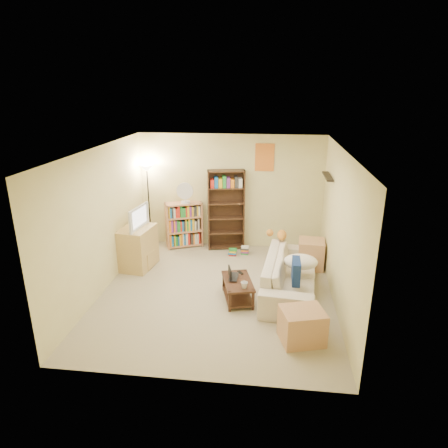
# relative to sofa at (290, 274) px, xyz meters

# --- Properties ---
(room) EXTENTS (4.50, 4.54, 2.52)m
(room) POSITION_rel_sofa_xyz_m (-1.27, -0.21, 1.30)
(room) COLOR tan
(room) RESTS_ON ground
(sofa) EXTENTS (2.38, 1.32, 0.64)m
(sofa) POSITION_rel_sofa_xyz_m (0.00, 0.00, 0.00)
(sofa) COLOR beige
(sofa) RESTS_ON ground
(navy_pillow) EXTENTS (0.13, 0.42, 0.38)m
(navy_pillow) POSITION_rel_sofa_xyz_m (0.06, -0.48, 0.29)
(navy_pillow) COLOR navy
(navy_pillow) RESTS_ON sofa
(cream_blanket) EXTENTS (0.59, 0.42, 0.25)m
(cream_blanket) POSITION_rel_sofa_xyz_m (0.16, 0.04, 0.23)
(cream_blanket) COLOR white
(cream_blanket) RESTS_ON sofa
(tabby_cat) EXTENTS (0.51, 0.22, 0.17)m
(tabby_cat) POSITION_rel_sofa_xyz_m (-0.20, 0.87, 0.41)
(tabby_cat) COLOR orange
(tabby_cat) RESTS_ON sofa
(coffee_table) EXTENTS (0.64, 0.90, 0.36)m
(coffee_table) POSITION_rel_sofa_xyz_m (-0.89, -0.42, -0.10)
(coffee_table) COLOR #402518
(coffee_table) RESTS_ON ground
(laptop) EXTENTS (0.36, 0.24, 0.03)m
(laptop) POSITION_rel_sofa_xyz_m (-0.92, -0.34, 0.05)
(laptop) COLOR black
(laptop) RESTS_ON coffee_table
(laptop_screen) EXTENTS (0.08, 0.26, 0.18)m
(laptop_screen) POSITION_rel_sofa_xyz_m (-1.03, -0.37, 0.15)
(laptop_screen) COLOR white
(laptop_screen) RESTS_ON laptop
(mug) EXTENTS (0.15, 0.15, 0.11)m
(mug) POSITION_rel_sofa_xyz_m (-0.76, -0.68, 0.09)
(mug) COLOR silver
(mug) RESTS_ON coffee_table
(tv_remote) EXTENTS (0.11, 0.15, 0.02)m
(tv_remote) POSITION_rel_sofa_xyz_m (-0.87, -0.14, 0.05)
(tv_remote) COLOR black
(tv_remote) RESTS_ON coffee_table
(tv_stand) EXTENTS (0.66, 0.84, 0.83)m
(tv_stand) POSITION_rel_sofa_xyz_m (-2.98, 0.64, 0.09)
(tv_stand) COLOR tan
(tv_stand) RESTS_ON ground
(television) EXTENTS (0.79, 0.32, 0.44)m
(television) POSITION_rel_sofa_xyz_m (-2.98, 0.64, 0.73)
(television) COLOR black
(television) RESTS_ON tv_stand
(tall_bookshelf) EXTENTS (0.83, 0.41, 1.77)m
(tall_bookshelf) POSITION_rel_sofa_xyz_m (-1.35, 1.83, 0.61)
(tall_bookshelf) COLOR #452E1A
(tall_bookshelf) RESTS_ON ground
(short_bookshelf) EXTENTS (0.86, 0.61, 1.02)m
(short_bookshelf) POSITION_rel_sofa_xyz_m (-2.30, 1.83, 0.19)
(short_bookshelf) COLOR tan
(short_bookshelf) RESTS_ON ground
(desk_fan) EXTENTS (0.36, 0.20, 0.46)m
(desk_fan) POSITION_rel_sofa_xyz_m (-2.24, 1.79, 0.94)
(desk_fan) COLOR silver
(desk_fan) RESTS_ON short_bookshelf
(floor_lamp) EXTENTS (0.31, 0.31, 1.84)m
(floor_lamp) POSITION_rel_sofa_xyz_m (-3.08, 1.83, 1.15)
(floor_lamp) COLOR black
(floor_lamp) RESTS_ON ground
(side_table) EXTENTS (0.53, 0.53, 0.57)m
(side_table) POSITION_rel_sofa_xyz_m (0.44, 1.04, -0.04)
(side_table) COLOR tan
(side_table) RESTS_ON ground
(end_cabinet) EXTENTS (0.70, 0.63, 0.49)m
(end_cabinet) POSITION_rel_sofa_xyz_m (0.11, -1.47, -0.08)
(end_cabinet) COLOR tan
(end_cabinet) RESTS_ON ground
(book_stacks) EXTENTS (0.42, 0.24, 0.18)m
(book_stacks) POSITION_rel_sofa_xyz_m (-1.03, 1.49, -0.24)
(book_stacks) COLOR red
(book_stacks) RESTS_ON ground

